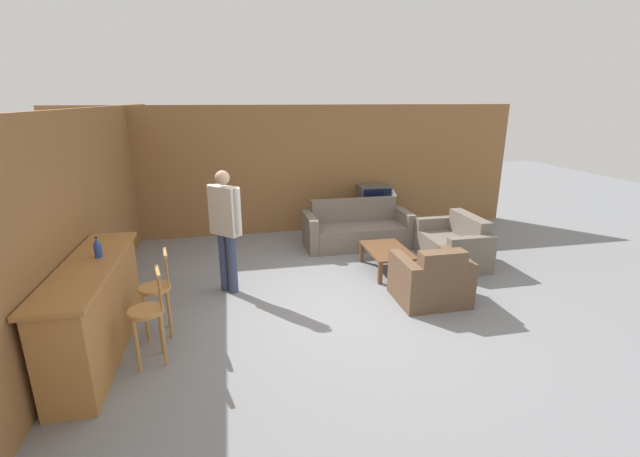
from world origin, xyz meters
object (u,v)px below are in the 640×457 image
at_px(bar_chair_near, 148,317).
at_px(tv, 374,197).
at_px(bar_chair_mid, 157,293).
at_px(couch_far, 357,230).
at_px(loveseat_right, 454,245).
at_px(tv_unit, 373,219).
at_px(person_by_window, 226,225).
at_px(table_lamp, 391,192).
at_px(coffee_table, 387,252).
at_px(bottle, 98,248).
at_px(armchair_near, 431,281).

bearing_deg(bar_chair_near, tv, 46.45).
height_order(bar_chair_mid, couch_far, bar_chair_mid).
distance_m(bar_chair_near, loveseat_right, 5.07).
distance_m(tv_unit, person_by_window, 3.94).
bearing_deg(table_lamp, tv, -179.54).
height_order(couch_far, person_by_window, person_by_window).
height_order(bar_chair_near, loveseat_right, bar_chair_near).
relative_size(coffee_table, bottle, 4.43).
bearing_deg(tv, bar_chair_mid, -137.92).
bearing_deg(armchair_near, bar_chair_near, -168.56).
bearing_deg(couch_far, loveseat_right, -40.53).
xyz_separation_m(coffee_table, tv, (0.49, 2.16, 0.42)).
relative_size(couch_far, coffee_table, 1.94).
xyz_separation_m(couch_far, armchair_near, (0.32, -2.52, 0.00)).
bearing_deg(table_lamp, coffee_table, -111.93).
bearing_deg(bar_chair_mid, tv_unit, 42.11).
bearing_deg(bar_chair_near, couch_far, 44.99).
height_order(bottle, person_by_window, person_by_window).
height_order(bar_chair_near, table_lamp, bar_chair_near).
bearing_deg(bottle, person_by_window, 40.68).
relative_size(couch_far, person_by_window, 1.12).
distance_m(bar_chair_near, tv, 5.58).
relative_size(bar_chair_mid, couch_far, 0.52).
height_order(tv, person_by_window, person_by_window).
relative_size(tv_unit, table_lamp, 2.31).
relative_size(table_lamp, person_by_window, 0.25).
height_order(bar_chair_near, armchair_near, bar_chair_near).
xyz_separation_m(tv_unit, table_lamp, (0.38, 0.00, 0.58)).
xyz_separation_m(armchair_near, table_lamp, (0.67, 3.33, 0.53)).
xyz_separation_m(couch_far, bottle, (-3.76, -2.75, 0.86)).
bearing_deg(couch_far, coffee_table, -85.09).
relative_size(tv_unit, person_by_window, 0.59).
height_order(tv, bottle, bottle).
relative_size(bar_chair_near, couch_far, 0.52).
xyz_separation_m(bar_chair_near, armchair_near, (3.55, 0.72, -0.23)).
height_order(loveseat_right, bottle, bottle).
bearing_deg(table_lamp, tv_unit, 180.00).
xyz_separation_m(armchair_near, bottle, (-4.08, -0.24, 0.86)).
height_order(couch_far, table_lamp, table_lamp).
bearing_deg(table_lamp, loveseat_right, -78.42).
bearing_deg(coffee_table, person_by_window, -174.34).
bearing_deg(bottle, tv_unit, 39.21).
height_order(armchair_near, coffee_table, armchair_near).
distance_m(coffee_table, table_lamp, 2.38).
bearing_deg(tv, tv_unit, 90.00).
xyz_separation_m(armchair_near, person_by_window, (-2.74, 0.92, 0.71)).
bearing_deg(armchair_near, tv_unit, 85.03).
bearing_deg(table_lamp, person_by_window, -144.69).
xyz_separation_m(bottle, table_lamp, (4.75, 3.57, -0.33)).
xyz_separation_m(loveseat_right, person_by_window, (-3.81, -0.40, 0.71)).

